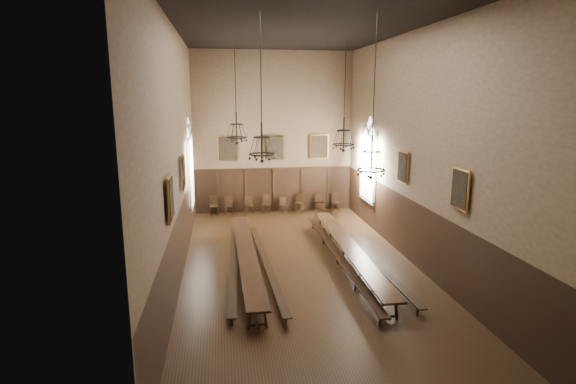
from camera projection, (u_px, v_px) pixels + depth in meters
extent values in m
cube|color=black|center=(301.00, 268.00, 17.45)|extent=(9.00, 18.00, 0.02)
cube|color=black|center=(302.00, 23.00, 15.57)|extent=(9.00, 18.00, 0.02)
cube|color=#7F664E|center=(274.00, 133.00, 25.23)|extent=(9.00, 0.02, 9.00)
cube|color=#7F664E|center=(392.00, 215.00, 7.79)|extent=(9.00, 0.02, 9.00)
cube|color=#7F664E|center=(176.00, 155.00, 15.87)|extent=(0.02, 18.00, 9.00)
cube|color=#7F664E|center=(418.00, 150.00, 17.15)|extent=(0.02, 18.00, 9.00)
cube|color=black|center=(246.00, 252.00, 16.98)|extent=(0.82, 9.84, 0.07)
cube|color=black|center=(349.00, 246.00, 17.62)|extent=(0.86, 10.14, 0.07)
cube|color=black|center=(233.00, 261.00, 17.06)|extent=(0.62, 9.17, 0.05)
cube|color=black|center=(266.00, 262.00, 17.00)|extent=(0.63, 9.11, 0.05)
cube|color=black|center=(337.00, 254.00, 17.67)|extent=(0.36, 10.77, 0.05)
cube|color=black|center=(369.00, 257.00, 17.53)|extent=(0.60, 9.10, 0.05)
cube|color=black|center=(214.00, 206.00, 25.16)|extent=(0.46, 0.46, 0.05)
cube|color=black|center=(214.00, 201.00, 25.29)|extent=(0.46, 0.05, 0.54)
cube|color=black|center=(229.00, 206.00, 25.26)|extent=(0.47, 0.47, 0.05)
cube|color=black|center=(229.00, 201.00, 25.39)|extent=(0.44, 0.07, 0.52)
cube|color=black|center=(249.00, 205.00, 25.45)|extent=(0.50, 0.50, 0.05)
cube|color=black|center=(249.00, 200.00, 25.58)|extent=(0.44, 0.11, 0.52)
cube|color=black|center=(267.00, 205.00, 25.58)|extent=(0.53, 0.53, 0.05)
cube|color=black|center=(266.00, 199.00, 25.71)|extent=(0.44, 0.14, 0.53)
cube|color=black|center=(284.00, 205.00, 25.63)|extent=(0.51, 0.51, 0.05)
cube|color=black|center=(284.00, 200.00, 25.74)|extent=(0.39, 0.17, 0.48)
cube|color=black|center=(299.00, 203.00, 25.82)|extent=(0.58, 0.58, 0.05)
cube|color=black|center=(299.00, 198.00, 25.96)|extent=(0.44, 0.19, 0.54)
cube|color=black|center=(319.00, 203.00, 25.96)|extent=(0.45, 0.45, 0.05)
cube|color=black|center=(319.00, 198.00, 26.09)|extent=(0.45, 0.05, 0.53)
cube|color=black|center=(336.00, 203.00, 26.08)|extent=(0.46, 0.46, 0.05)
cube|color=black|center=(335.00, 198.00, 26.20)|extent=(0.43, 0.07, 0.51)
cylinder|color=black|center=(235.00, 73.00, 18.28)|extent=(0.03, 0.03, 3.11)
torus|color=black|center=(237.00, 137.00, 18.82)|extent=(0.86, 0.86, 0.05)
torus|color=black|center=(236.00, 124.00, 18.71)|extent=(0.54, 0.54, 0.04)
cylinder|color=black|center=(236.00, 127.00, 18.73)|extent=(0.06, 0.06, 1.21)
cylinder|color=black|center=(345.00, 76.00, 18.22)|extent=(0.03, 0.03, 3.32)
torus|color=black|center=(343.00, 145.00, 18.80)|extent=(0.92, 0.92, 0.05)
torus|color=black|center=(344.00, 130.00, 18.68)|extent=(0.58, 0.58, 0.04)
cylinder|color=black|center=(344.00, 133.00, 18.70)|extent=(0.06, 0.06, 1.30)
cylinder|color=black|center=(261.00, 67.00, 13.59)|extent=(0.03, 0.03, 3.25)
torus|color=black|center=(262.00, 154.00, 14.14)|extent=(0.82, 0.82, 0.05)
torus|color=black|center=(262.00, 137.00, 14.03)|extent=(0.52, 0.52, 0.04)
cylinder|color=black|center=(262.00, 140.00, 14.05)|extent=(0.06, 0.06, 1.16)
cylinder|color=black|center=(375.00, 75.00, 13.84)|extent=(0.03, 0.03, 3.68)
torus|color=black|center=(371.00, 170.00, 14.45)|extent=(0.91, 0.91, 0.05)
torus|color=black|center=(372.00, 152.00, 14.33)|extent=(0.58, 0.58, 0.04)
cylinder|color=black|center=(372.00, 155.00, 14.35)|extent=(0.06, 0.06, 1.28)
cube|color=#AC7629|center=(227.00, 148.00, 24.90)|extent=(1.10, 0.12, 1.40)
cube|color=black|center=(227.00, 148.00, 24.90)|extent=(0.98, 0.02, 1.28)
cube|color=#AC7629|center=(274.00, 148.00, 25.27)|extent=(1.10, 0.12, 1.40)
cube|color=black|center=(274.00, 148.00, 25.27)|extent=(0.98, 0.02, 1.28)
cube|color=#AC7629|center=(319.00, 147.00, 25.64)|extent=(1.10, 0.12, 1.40)
cube|color=black|center=(319.00, 147.00, 25.64)|extent=(0.98, 0.02, 1.28)
cube|color=#AC7629|center=(183.00, 172.00, 17.02)|extent=(0.12, 1.00, 1.30)
cube|color=black|center=(183.00, 172.00, 17.02)|extent=(0.02, 0.88, 1.18)
cube|color=#AC7629|center=(170.00, 198.00, 12.67)|extent=(0.12, 1.00, 1.30)
cube|color=black|center=(170.00, 198.00, 12.67)|extent=(0.02, 0.88, 1.18)
cube|color=#AC7629|center=(403.00, 167.00, 18.27)|extent=(0.12, 1.00, 1.30)
cube|color=black|center=(403.00, 167.00, 18.27)|extent=(0.02, 0.88, 1.18)
cube|color=#AC7629|center=(460.00, 189.00, 13.91)|extent=(0.12, 1.00, 1.30)
cube|color=black|center=(460.00, 189.00, 13.91)|extent=(0.02, 0.88, 1.18)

